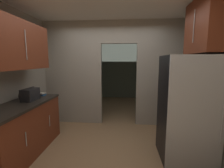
# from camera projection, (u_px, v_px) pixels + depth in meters

# --- Properties ---
(ground) EXTENTS (20.00, 20.00, 0.00)m
(ground) POSITION_uv_depth(u_px,v_px,m) (106.00, 155.00, 2.82)
(ground) COLOR #93704C
(kitchen_overhead_slab) EXTENTS (3.95, 6.98, 0.06)m
(kitchen_overhead_slab) POSITION_uv_depth(u_px,v_px,m) (108.00, 4.00, 2.89)
(kitchen_overhead_slab) COLOR silver
(kitchen_partition) EXTENTS (3.55, 0.12, 2.65)m
(kitchen_partition) POSITION_uv_depth(u_px,v_px,m) (111.00, 71.00, 4.10)
(kitchen_partition) COLOR #9E998C
(kitchen_partition) RESTS_ON ground
(adjoining_room_shell) EXTENTS (3.55, 3.16, 2.65)m
(adjoining_room_shell) POSITION_uv_depth(u_px,v_px,m) (117.00, 70.00, 6.20)
(adjoining_room_shell) COLOR gray
(adjoining_room_shell) RESTS_ON ground
(refrigerator) EXTENTS (0.81, 0.77, 1.74)m
(refrigerator) POSITION_uv_depth(u_px,v_px,m) (187.00, 109.00, 2.63)
(refrigerator) COLOR black
(refrigerator) RESTS_ON ground
(lower_cabinet_run) EXTENTS (0.64, 1.69, 0.92)m
(lower_cabinet_run) POSITION_uv_depth(u_px,v_px,m) (22.00, 129.00, 2.78)
(lower_cabinet_run) COLOR maroon
(lower_cabinet_run) RESTS_ON ground
(upper_cabinet_counterside) EXTENTS (0.36, 1.52, 0.80)m
(upper_cabinet_counterside) POSITION_uv_depth(u_px,v_px,m) (15.00, 45.00, 2.58)
(upper_cabinet_counterside) COLOR maroon
(upper_cabinet_fridgeside) EXTENTS (0.36, 0.89, 0.86)m
(upper_cabinet_fridgeside) POSITION_uv_depth(u_px,v_px,m) (206.00, 26.00, 2.51)
(upper_cabinet_fridgeside) COLOR maroon
(boombox) EXTENTS (0.21, 0.36, 0.25)m
(boombox) POSITION_uv_depth(u_px,v_px,m) (30.00, 95.00, 2.95)
(boombox) COLOR black
(boombox) RESTS_ON lower_cabinet_run
(book_stack) EXTENTS (0.14, 0.17, 0.06)m
(book_stack) POSITION_uv_depth(u_px,v_px,m) (42.00, 94.00, 3.38)
(book_stack) COLOR #2D609E
(book_stack) RESTS_ON lower_cabinet_run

